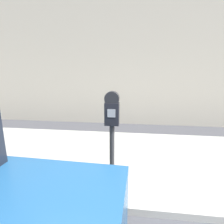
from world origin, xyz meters
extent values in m
cube|color=#ADAAA3|center=(0.00, 2.20, 0.05)|extent=(24.00, 2.80, 0.10)
cube|color=beige|center=(0.00, 4.96, 2.73)|extent=(24.00, 0.30, 5.46)
cylinder|color=#2D2D30|center=(-0.07, 1.18, 0.60)|extent=(0.07, 0.07, 0.98)
cube|color=black|center=(-0.07, 1.18, 1.24)|extent=(0.19, 0.13, 0.31)
cube|color=gray|center=(-0.07, 1.11, 1.26)|extent=(0.10, 0.01, 0.11)
cylinder|color=black|center=(-0.07, 1.18, 1.44)|extent=(0.19, 0.11, 0.19)
cylinder|color=black|center=(-0.72, 0.38, 0.31)|extent=(0.62, 0.24, 0.62)
camera|label=1|loc=(0.21, -1.08, 1.79)|focal=28.00mm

